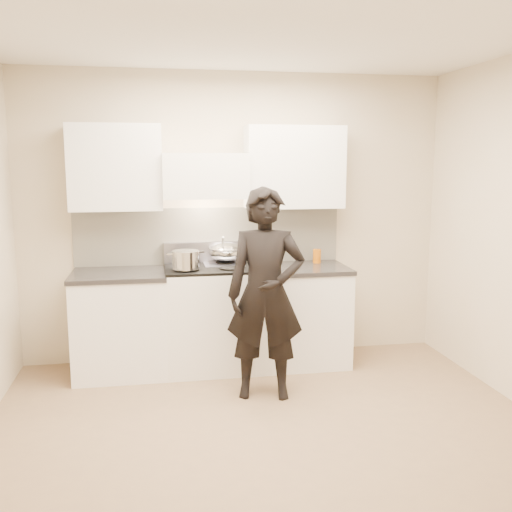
# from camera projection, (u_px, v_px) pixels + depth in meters

# --- Properties ---
(ground_plane) EXTENTS (4.00, 4.00, 0.00)m
(ground_plane) POSITION_uv_depth(u_px,v_px,m) (271.00, 436.00, 3.94)
(ground_plane) COLOR #886C4D
(room_shell) EXTENTS (4.04, 3.54, 2.70)m
(room_shell) POSITION_uv_depth(u_px,v_px,m) (254.00, 201.00, 4.03)
(room_shell) COLOR beige
(room_shell) RESTS_ON ground
(stove) EXTENTS (0.76, 0.65, 0.96)m
(stove) POSITION_uv_depth(u_px,v_px,m) (208.00, 317.00, 5.20)
(stove) COLOR white
(stove) RESTS_ON ground
(counter_right) EXTENTS (0.92, 0.67, 0.92)m
(counter_right) POSITION_uv_depth(u_px,v_px,m) (297.00, 314.00, 5.34)
(counter_right) COLOR white
(counter_right) RESTS_ON ground
(counter_left) EXTENTS (0.82, 0.67, 0.92)m
(counter_left) POSITION_uv_depth(u_px,v_px,m) (121.00, 323.00, 5.06)
(counter_left) COLOR white
(counter_left) RESTS_ON ground
(wok) EXTENTS (0.33, 0.41, 0.27)m
(wok) POSITION_uv_depth(u_px,v_px,m) (226.00, 252.00, 5.27)
(wok) COLOR silver
(wok) RESTS_ON stove
(stock_pot) EXTENTS (0.33, 0.29, 0.16)m
(stock_pot) POSITION_uv_depth(u_px,v_px,m) (186.00, 260.00, 4.93)
(stock_pot) COLOR silver
(stock_pot) RESTS_ON stove
(utensil_crock) EXTENTS (0.12, 0.12, 0.33)m
(utensil_crock) POSITION_uv_depth(u_px,v_px,m) (267.00, 253.00, 5.40)
(utensil_crock) COLOR #9292A3
(utensil_crock) RESTS_ON counter_right
(spice_jar) EXTENTS (0.04, 0.04, 0.09)m
(spice_jar) POSITION_uv_depth(u_px,v_px,m) (273.00, 259.00, 5.38)
(spice_jar) COLOR #CD570A
(spice_jar) RESTS_ON counter_right
(oil_glass) EXTENTS (0.08, 0.08, 0.13)m
(oil_glass) POSITION_uv_depth(u_px,v_px,m) (317.00, 256.00, 5.44)
(oil_glass) COLOR #BB5B08
(oil_glass) RESTS_ON counter_right
(person) EXTENTS (0.68, 0.52, 1.68)m
(person) POSITION_uv_depth(u_px,v_px,m) (266.00, 294.00, 4.50)
(person) COLOR black
(person) RESTS_ON ground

